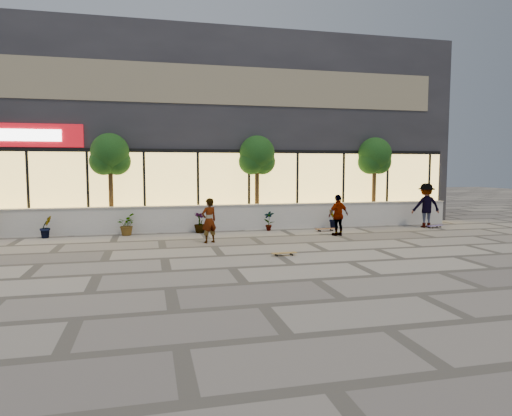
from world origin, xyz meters
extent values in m
plane|color=#A09A8B|center=(0.00, 0.00, 0.00)|extent=(80.00, 80.00, 0.00)
cube|color=silver|center=(0.00, 7.00, 0.50)|extent=(22.00, 0.35, 1.00)
cube|color=#B2AFA8|center=(0.00, 7.00, 1.02)|extent=(22.00, 0.42, 0.04)
cube|color=#28272D|center=(0.00, 12.50, 4.25)|extent=(24.00, 9.00, 8.50)
cube|color=#F1C660|center=(0.00, 7.98, 1.70)|extent=(23.04, 0.05, 3.00)
cube|color=black|center=(0.00, 7.95, 3.25)|extent=(23.04, 0.08, 0.15)
cube|color=red|center=(-7.00, 7.93, 3.80)|extent=(5.00, 0.10, 0.90)
cube|color=white|center=(-7.00, 7.86, 3.80)|extent=(3.40, 0.06, 0.45)
cube|color=brown|center=(0.00, 7.98, 6.00)|extent=(21.60, 0.05, 1.60)
imported|color=#183912|center=(-5.70, 6.45, 0.41)|extent=(0.57, 0.57, 0.81)
imported|color=#183912|center=(-2.90, 6.45, 0.41)|extent=(0.68, 0.77, 0.81)
imported|color=#183912|center=(-0.10, 6.45, 0.41)|extent=(0.64, 0.64, 0.81)
imported|color=#183912|center=(2.70, 6.45, 0.41)|extent=(0.46, 0.35, 0.81)
imported|color=#183912|center=(5.50, 6.45, 0.41)|extent=(0.55, 0.57, 0.81)
cylinder|color=#4D321B|center=(-3.50, 7.70, 1.62)|extent=(0.18, 0.18, 3.24)
sphere|color=#183912|center=(-3.50, 7.70, 3.17)|extent=(1.50, 1.50, 1.50)
sphere|color=#183912|center=(-3.75, 7.65, 2.81)|extent=(1.10, 1.10, 1.10)
sphere|color=#183912|center=(-3.25, 7.75, 2.81)|extent=(1.10, 1.10, 1.10)
cylinder|color=#4D321B|center=(2.50, 7.70, 1.62)|extent=(0.18, 0.18, 3.24)
sphere|color=#183912|center=(2.50, 7.70, 3.17)|extent=(1.50, 1.50, 1.50)
sphere|color=#183912|center=(2.25, 7.65, 2.81)|extent=(1.10, 1.10, 1.10)
sphere|color=#183912|center=(2.75, 7.75, 2.81)|extent=(1.10, 1.10, 1.10)
cylinder|color=#4D321B|center=(8.00, 7.70, 1.62)|extent=(0.18, 0.18, 3.24)
sphere|color=#183912|center=(8.00, 7.70, 3.17)|extent=(1.50, 1.50, 1.50)
sphere|color=#183912|center=(7.75, 7.65, 2.81)|extent=(1.10, 1.10, 1.10)
sphere|color=#183912|center=(8.25, 7.75, 2.81)|extent=(1.10, 1.10, 1.10)
imported|color=white|center=(-0.06, 4.02, 0.77)|extent=(0.66, 0.56, 1.53)
imported|color=silver|center=(4.89, 4.53, 0.78)|extent=(0.98, 0.64, 1.56)
imported|color=#9C311C|center=(9.49, 5.87, 0.94)|extent=(1.29, 0.83, 1.89)
cube|color=olive|center=(1.78, 1.26, 0.08)|extent=(0.76, 0.22, 0.02)
cylinder|color=black|center=(2.01, 1.33, 0.03)|extent=(0.05, 0.03, 0.05)
cylinder|color=black|center=(2.01, 1.19, 0.03)|extent=(0.05, 0.03, 0.05)
cylinder|color=black|center=(1.54, 1.32, 0.03)|extent=(0.05, 0.03, 0.05)
cylinder|color=black|center=(1.55, 1.18, 0.03)|extent=(0.05, 0.03, 0.05)
cube|color=brown|center=(4.88, 5.76, 0.09)|extent=(0.88, 0.27, 0.02)
cylinder|color=black|center=(5.14, 5.85, 0.03)|extent=(0.06, 0.04, 0.06)
cylinder|color=black|center=(5.15, 5.70, 0.03)|extent=(0.06, 0.04, 0.06)
cylinder|color=black|center=(4.60, 5.82, 0.03)|extent=(0.06, 0.04, 0.06)
cylinder|color=black|center=(4.61, 5.67, 0.03)|extent=(0.06, 0.04, 0.06)
cube|color=#615194|center=(9.80, 5.65, 0.09)|extent=(0.88, 0.52, 0.02)
cylinder|color=black|center=(10.02, 5.82, 0.03)|extent=(0.07, 0.05, 0.06)
cylinder|color=black|center=(10.07, 5.67, 0.03)|extent=(0.07, 0.05, 0.06)
cylinder|color=black|center=(9.53, 5.63, 0.03)|extent=(0.07, 0.05, 0.06)
cylinder|color=black|center=(9.58, 5.48, 0.03)|extent=(0.07, 0.05, 0.06)
camera|label=1|loc=(-2.03, -11.32, 2.58)|focal=32.00mm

